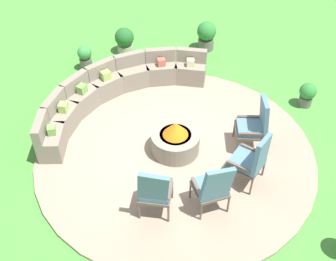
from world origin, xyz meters
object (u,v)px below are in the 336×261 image
at_px(lounge_chair_front_left, 155,190).
at_px(potted_plant_0, 85,57).
at_px(curved_stone_bench, 115,91).
at_px(potted_plant_3, 125,40).
at_px(lounge_chair_back_right, 255,124).
at_px(potted_plant_1, 206,35).
at_px(lounge_chair_back_left, 252,159).
at_px(fire_pit, 175,140).
at_px(potted_plant_5, 307,94).
at_px(lounge_chair_front_right, 213,187).

bearing_deg(lounge_chair_front_left, potted_plant_0, 120.35).
relative_size(curved_stone_bench, potted_plant_3, 6.46).
xyz_separation_m(curved_stone_bench, potted_plant_0, (0.42, 1.67, -0.03)).
distance_m(lounge_chair_back_right, potted_plant_1, 3.93).
bearing_deg(lounge_chair_back_right, lounge_chair_back_left, 168.33).
distance_m(lounge_chair_back_right, potted_plant_0, 4.75).
bearing_deg(potted_plant_0, curved_stone_bench, -104.13).
bearing_deg(curved_stone_bench, potted_plant_0, 75.87).
height_order(lounge_chair_back_left, lounge_chair_back_right, lounge_chair_back_right).
xyz_separation_m(fire_pit, potted_plant_5, (3.16, -1.05, -0.01)).
bearing_deg(curved_stone_bench, potted_plant_1, 2.65).
bearing_deg(lounge_chair_front_right, curved_stone_bench, 104.32).
distance_m(lounge_chair_back_left, potted_plant_0, 5.21).
relative_size(fire_pit, lounge_chair_front_left, 0.84).
distance_m(lounge_chair_front_right, potted_plant_0, 5.26).
bearing_deg(lounge_chair_front_right, lounge_chair_back_right, 39.97).
height_order(potted_plant_3, potted_plant_5, potted_plant_3).
height_order(potted_plant_1, potted_plant_3, potted_plant_1).
relative_size(fire_pit, lounge_chair_back_left, 0.85).
distance_m(lounge_chair_front_left, lounge_chair_front_right, 0.94).
relative_size(fire_pit, potted_plant_5, 1.64).
relative_size(lounge_chair_front_right, potted_plant_3, 1.63).
bearing_deg(lounge_chair_front_right, lounge_chair_front_left, 166.02).
relative_size(lounge_chair_front_left, potted_plant_3, 1.63).
bearing_deg(lounge_chair_front_left, curved_stone_bench, 115.60).
bearing_deg(potted_plant_1, potted_plant_5, -95.55).
bearing_deg(potted_plant_0, lounge_chair_back_left, -92.52).
bearing_deg(lounge_chair_back_right, potted_plant_3, 38.94).
distance_m(potted_plant_1, potted_plant_5, 3.25).
height_order(fire_pit, curved_stone_bench, curved_stone_bench).
bearing_deg(potted_plant_0, potted_plant_5, -61.53).
height_order(curved_stone_bench, potted_plant_5, curved_stone_bench).
relative_size(lounge_chair_front_right, potted_plant_1, 1.43).
xyz_separation_m(lounge_chair_back_left, potted_plant_1, (3.12, 3.68, -0.20)).
distance_m(lounge_chair_back_left, potted_plant_1, 4.83).
xyz_separation_m(potted_plant_3, potted_plant_5, (1.33, -4.68, -0.05)).
bearing_deg(potted_plant_0, lounge_chair_front_left, -112.93).
bearing_deg(lounge_chair_back_left, potted_plant_0, 76.48).
relative_size(fire_pit, potted_plant_0, 1.47).
distance_m(lounge_chair_front_left, potted_plant_0, 4.89).
bearing_deg(potted_plant_3, potted_plant_0, 176.78).
xyz_separation_m(lounge_chair_back_left, potted_plant_3, (1.47, 5.13, -0.25)).
distance_m(lounge_chair_back_left, lounge_chair_back_right, 0.95).
bearing_deg(potted_plant_1, fire_pit, -147.92).
bearing_deg(potted_plant_1, lounge_chair_back_right, -125.91).
relative_size(potted_plant_0, potted_plant_3, 0.93).
distance_m(lounge_chair_back_left, potted_plant_5, 2.86).
height_order(lounge_chair_front_left, potted_plant_0, lounge_chair_front_left).
xyz_separation_m(fire_pit, lounge_chair_front_left, (-1.32, -0.80, 0.30)).
relative_size(potted_plant_3, potted_plant_5, 1.19).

